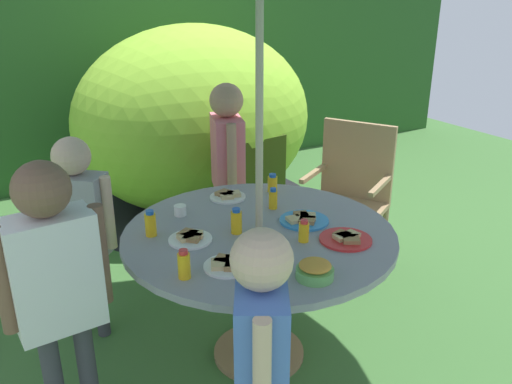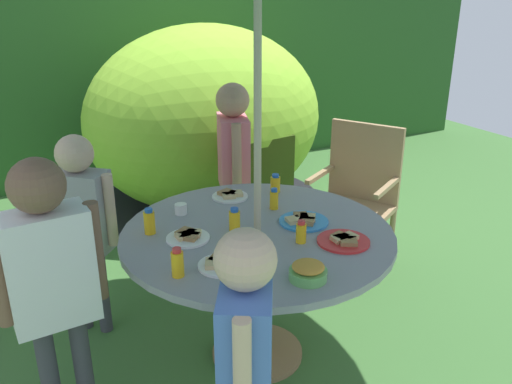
% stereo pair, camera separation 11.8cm
% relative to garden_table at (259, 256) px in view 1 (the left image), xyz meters
% --- Properties ---
extents(ground_plane, '(10.00, 10.00, 0.02)m').
position_rel_garden_table_xyz_m(ground_plane, '(0.00, 0.00, -0.61)').
color(ground_plane, '#3D6B33').
extents(hedge_backdrop, '(9.00, 0.70, 2.17)m').
position_rel_garden_table_xyz_m(hedge_backdrop, '(0.00, 3.50, 0.48)').
color(hedge_backdrop, '#285623').
rests_on(hedge_backdrop, ground_plane).
extents(garden_table, '(1.35, 1.35, 0.74)m').
position_rel_garden_table_xyz_m(garden_table, '(0.00, 0.00, 0.00)').
color(garden_table, '#93704C').
rests_on(garden_table, ground_plane).
extents(wooden_chair, '(0.64, 0.67, 0.99)m').
position_rel_garden_table_xyz_m(wooden_chair, '(1.12, 0.67, -0.06)').
color(wooden_chair, tan).
rests_on(wooden_chair, ground_plane).
extents(dome_tent, '(2.43, 2.43, 1.60)m').
position_rel_garden_table_xyz_m(dome_tent, '(0.56, 2.13, 0.19)').
color(dome_tent, '#8CC633').
rests_on(dome_tent, ground_plane).
extents(child_in_pink_shirt, '(0.28, 0.42, 1.30)m').
position_rel_garden_table_xyz_m(child_in_pink_shirt, '(0.31, 0.99, 0.23)').
color(child_in_pink_shirt, navy).
rests_on(child_in_pink_shirt, ground_plane).
extents(child_in_grey_shirt, '(0.34, 0.32, 1.17)m').
position_rel_garden_table_xyz_m(child_in_grey_shirt, '(-0.74, 0.63, 0.14)').
color(child_in_grey_shirt, '#3F3F47').
rests_on(child_in_grey_shirt, ground_plane).
extents(child_in_white_shirt, '(0.43, 0.22, 1.28)m').
position_rel_garden_table_xyz_m(child_in_white_shirt, '(-0.97, -0.08, 0.22)').
color(child_in_white_shirt, '#3F3F47').
rests_on(child_in_white_shirt, ground_plane).
extents(child_in_blue_shirt, '(0.30, 0.36, 1.18)m').
position_rel_garden_table_xyz_m(child_in_blue_shirt, '(-0.44, -0.80, 0.15)').
color(child_in_blue_shirt, '#3F3F47').
rests_on(child_in_blue_shirt, ground_plane).
extents(snack_bowl, '(0.16, 0.16, 0.08)m').
position_rel_garden_table_xyz_m(snack_bowl, '(-0.02, -0.51, 0.18)').
color(snack_bowl, '#66B259').
rests_on(snack_bowl, garden_table).
extents(plate_far_left, '(0.21, 0.21, 0.03)m').
position_rel_garden_table_xyz_m(plate_far_left, '(-0.30, -0.25, 0.15)').
color(plate_far_left, white).
rests_on(plate_far_left, garden_table).
extents(plate_front_edge, '(0.25, 0.25, 0.03)m').
position_rel_garden_table_xyz_m(plate_front_edge, '(0.31, -0.30, 0.15)').
color(plate_front_edge, red).
rests_on(plate_front_edge, garden_table).
extents(plate_center_front, '(0.20, 0.20, 0.03)m').
position_rel_garden_table_xyz_m(plate_center_front, '(0.06, 0.46, 0.15)').
color(plate_center_front, white).
rests_on(plate_center_front, garden_table).
extents(plate_near_right, '(0.25, 0.25, 0.03)m').
position_rel_garden_table_xyz_m(plate_near_right, '(0.25, -0.02, 0.15)').
color(plate_near_right, '#338CD8').
rests_on(plate_near_right, garden_table).
extents(plate_back_edge, '(0.21, 0.21, 0.03)m').
position_rel_garden_table_xyz_m(plate_back_edge, '(-0.34, 0.07, 0.15)').
color(plate_back_edge, white).
rests_on(plate_back_edge, garden_table).
extents(juice_bottle_near_left, '(0.05, 0.05, 0.13)m').
position_rel_garden_table_xyz_m(juice_bottle_near_left, '(-0.49, -0.24, 0.20)').
color(juice_bottle_near_left, yellow).
rests_on(juice_bottle_near_left, garden_table).
extents(juice_bottle_far_right, '(0.05, 0.05, 0.12)m').
position_rel_garden_table_xyz_m(juice_bottle_far_right, '(0.21, 0.21, 0.20)').
color(juice_bottle_far_right, yellow).
rests_on(juice_bottle_far_right, garden_table).
extents(juice_bottle_center_back, '(0.05, 0.05, 0.13)m').
position_rel_garden_table_xyz_m(juice_bottle_center_back, '(-0.48, 0.21, 0.20)').
color(juice_bottle_center_back, yellow).
rests_on(juice_bottle_center_back, garden_table).
extents(juice_bottle_mid_left, '(0.05, 0.05, 0.13)m').
position_rel_garden_table_xyz_m(juice_bottle_mid_left, '(-0.11, 0.03, 0.20)').
color(juice_bottle_mid_left, yellow).
rests_on(juice_bottle_mid_left, garden_table).
extents(juice_bottle_mid_right, '(0.05, 0.05, 0.11)m').
position_rel_garden_table_xyz_m(juice_bottle_mid_right, '(0.13, -0.20, 0.19)').
color(juice_bottle_mid_right, yellow).
rests_on(juice_bottle_mid_right, garden_table).
extents(juice_bottle_spot_a, '(0.06, 0.06, 0.11)m').
position_rel_garden_table_xyz_m(juice_bottle_spot_a, '(0.33, 0.43, 0.19)').
color(juice_bottle_spot_a, yellow).
rests_on(juice_bottle_spot_a, garden_table).
extents(cup_near, '(0.06, 0.06, 0.06)m').
position_rel_garden_table_xyz_m(cup_near, '(-0.27, 0.37, 0.17)').
color(cup_near, white).
rests_on(cup_near, garden_table).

